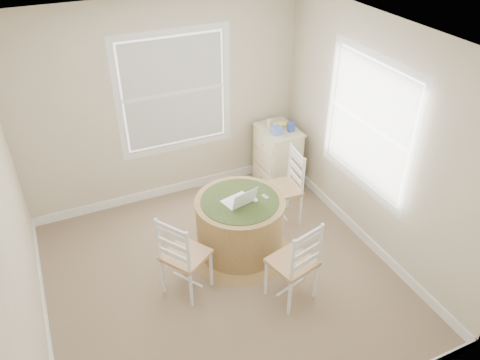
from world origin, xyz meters
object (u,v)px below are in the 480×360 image
chair_left (186,254)px  laptop (239,200)px  round_table (240,224)px  chair_near (292,262)px  chair_right (282,188)px  corner_chest (277,157)px

chair_left → laptop: 0.82m
laptop → round_table: bearing=-139.3°
round_table → chair_near: bearing=-90.7°
chair_left → chair_near: 1.07m
chair_near → laptop: (-0.20, 0.82, 0.27)m
chair_near → laptop: size_ratio=2.60×
chair_right → corner_chest: chair_right is taller
round_table → chair_left: 0.82m
chair_left → corner_chest: 2.28m
chair_right → corner_chest: size_ratio=1.11×
chair_left → chair_near: bearing=-153.3°
round_table → chair_left: (-0.75, -0.32, 0.09)m
chair_right → corner_chest: (0.34, 0.77, -0.05)m
round_table → chair_left: size_ratio=1.24×
chair_left → laptop: chair_left is taller
laptop → chair_near: bearing=90.2°
chair_left → chair_right: size_ratio=1.00×
corner_chest → chair_near: bearing=-115.3°
round_table → chair_near: size_ratio=1.24×
chair_right → laptop: (-0.73, -0.34, 0.27)m
chair_near → chair_left: bearing=-44.4°
chair_left → corner_chest: bearing=-85.5°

